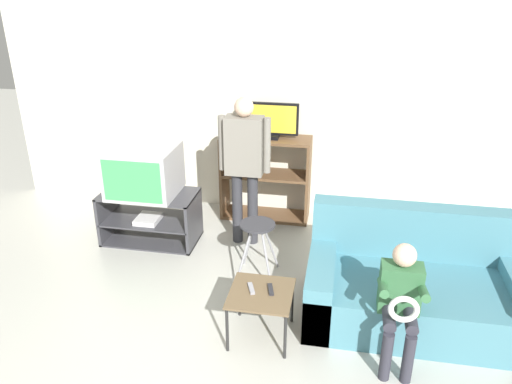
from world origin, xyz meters
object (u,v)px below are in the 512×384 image
Objects in this scene: remote_control_white at (251,288)px; person_standing_adult at (244,158)px; media_shelf at (265,177)px; television_flat at (269,121)px; television_main at (144,171)px; folding_stool at (257,234)px; tv_stand at (150,217)px; couch at (415,287)px; snack_table at (261,297)px; person_seated_child at (401,298)px; remote_control_black at (271,289)px.

person_standing_adult is (-0.35, 1.46, 0.53)m from remote_control_white.
television_flat reaches higher than media_shelf.
television_main is 1.19× the size of folding_stool.
television_flat is (1.18, 0.79, 0.37)m from television_main.
tv_stand is 1.67m from television_flat.
folding_stool is at bearing 166.55° from couch.
person_seated_child is at bearing -4.20° from snack_table.
folding_stool is (0.11, -1.30, -0.71)m from television_flat.
person_seated_child is at bearing -21.61° from remote_control_black.
remote_control_white is at bearing -83.06° from folding_stool.
tv_stand is 1.75× the size of folding_stool.
couch is (1.51, -1.63, -0.89)m from television_flat.
folding_stool is 0.81m from remote_control_white.
person_standing_adult reaches higher than snack_table.
remote_control_white is 0.09× the size of person_standing_adult.
snack_table is (1.47, -1.34, -0.43)m from television_main.
media_shelf is 0.67m from television_flat.
remote_control_white is at bearing -43.40° from television_main.
tv_stand is 6.98× the size of remote_control_black.
folding_stool is 4.00× the size of remote_control_white.
television_flat reaches higher than snack_table.
snack_table is 0.52× the size of person_seated_child.
remote_control_black is (0.39, -2.08, -0.08)m from media_shelf.
television_main is 1.05× the size of television_flat.
television_flat is at bearing 132.72° from couch.
television_flat reaches higher than remote_control_black.
tv_stand is at bearing 150.34° from person_seated_child.
media_shelf reaches higher than tv_stand.
media_shelf is 2.58m from person_seated_child.
television_main is at bearing -146.18° from television_flat.
media_shelf reaches higher than person_seated_child.
person_standing_adult is at bearing 133.20° from person_seated_child.
person_seated_child is (2.50, -1.41, -0.25)m from television_main.
snack_table is at bearing -42.26° from television_main.
media_shelf is 0.57× the size of couch.
person_standing_adult reaches higher than media_shelf.
remote_control_white is 0.15× the size of person_seated_child.
remote_control_black is 0.08× the size of couch.
television_main reaches higher than media_shelf.
snack_table is at bearing -82.32° from television_flat.
couch is at bearing 6.81° from remote_control_black.
person_standing_adult reaches higher than television_flat.
television_flat is 1.13× the size of folding_stool.
person_standing_adult is at bearing 7.86° from television_main.
media_shelf is at bearing 133.55° from couch.
television_flat is at bearing 120.79° from person_seated_child.
television_main is (-0.03, 0.01, 0.53)m from tv_stand.
snack_table is at bearing -81.35° from media_shelf.
couch is (1.40, -0.34, -0.18)m from folding_stool.
folding_stool reaches higher than tv_stand.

